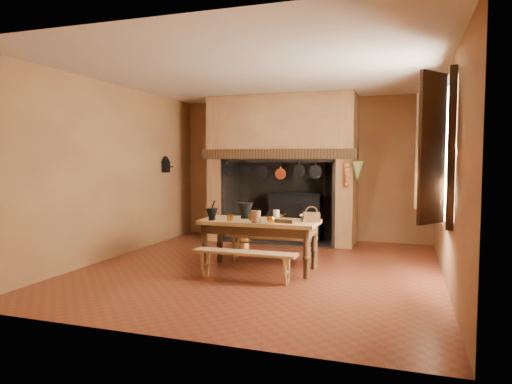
{
  "coord_description": "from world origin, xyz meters",
  "views": [
    {
      "loc": [
        2.01,
        -6.25,
        1.58
      ],
      "look_at": [
        -0.17,
        0.3,
        1.09
      ],
      "focal_mm": 32.0,
      "sensor_mm": 36.0,
      "label": 1
    }
  ],
  "objects_px": {
    "iron_range": "(297,216)",
    "work_table": "(260,228)",
    "coffee_grinder": "(254,215)",
    "mixing_bowl": "(310,217)",
    "wicker_basket": "(311,217)",
    "bench_front": "(245,259)"
  },
  "relations": [
    {
      "from": "coffee_grinder",
      "to": "mixing_bowl",
      "type": "relative_size",
      "value": 0.64
    },
    {
      "from": "iron_range",
      "to": "wicker_basket",
      "type": "relative_size",
      "value": 6.02
    },
    {
      "from": "iron_range",
      "to": "bench_front",
      "type": "relative_size",
      "value": 1.16
    },
    {
      "from": "work_table",
      "to": "bench_front",
      "type": "distance_m",
      "value": 0.71
    },
    {
      "from": "iron_range",
      "to": "coffee_grinder",
      "type": "xyz_separation_m",
      "value": [
        -0.02,
        -2.58,
        0.31
      ]
    },
    {
      "from": "coffee_grinder",
      "to": "wicker_basket",
      "type": "xyz_separation_m",
      "value": [
        0.81,
        0.11,
        0.0
      ]
    },
    {
      "from": "iron_range",
      "to": "work_table",
      "type": "relative_size",
      "value": 0.96
    },
    {
      "from": "iron_range",
      "to": "mixing_bowl",
      "type": "relative_size",
      "value": 5.6
    },
    {
      "from": "work_table",
      "to": "wicker_basket",
      "type": "relative_size",
      "value": 6.27
    },
    {
      "from": "iron_range",
      "to": "coffee_grinder",
      "type": "bearing_deg",
      "value": -90.47
    },
    {
      "from": "work_table",
      "to": "wicker_basket",
      "type": "height_order",
      "value": "wicker_basket"
    },
    {
      "from": "iron_range",
      "to": "mixing_bowl",
      "type": "xyz_separation_m",
      "value": [
        0.72,
        -2.25,
        0.27
      ]
    },
    {
      "from": "mixing_bowl",
      "to": "wicker_basket",
      "type": "height_order",
      "value": "wicker_basket"
    },
    {
      "from": "work_table",
      "to": "coffee_grinder",
      "type": "height_order",
      "value": "coffee_grinder"
    },
    {
      "from": "coffee_grinder",
      "to": "mixing_bowl",
      "type": "xyz_separation_m",
      "value": [
        0.74,
        0.32,
        -0.03
      ]
    },
    {
      "from": "coffee_grinder",
      "to": "mixing_bowl",
      "type": "bearing_deg",
      "value": 20.09
    },
    {
      "from": "coffee_grinder",
      "to": "wicker_basket",
      "type": "bearing_deg",
      "value": 4.22
    },
    {
      "from": "iron_range",
      "to": "work_table",
      "type": "height_order",
      "value": "iron_range"
    },
    {
      "from": "work_table",
      "to": "coffee_grinder",
      "type": "relative_size",
      "value": 9.14
    },
    {
      "from": "wicker_basket",
      "to": "mixing_bowl",
      "type": "bearing_deg",
      "value": 89.95
    },
    {
      "from": "bench_front",
      "to": "mixing_bowl",
      "type": "height_order",
      "value": "mixing_bowl"
    },
    {
      "from": "wicker_basket",
      "to": "coffee_grinder",
      "type": "bearing_deg",
      "value": 170.1
    }
  ]
}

